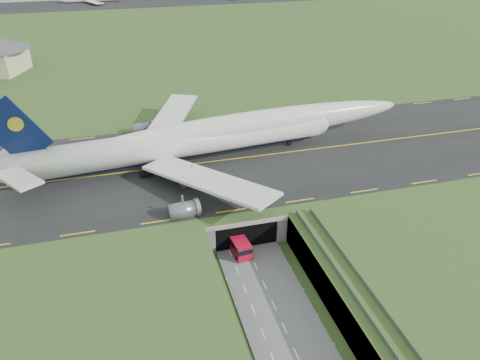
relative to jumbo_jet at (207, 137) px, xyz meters
name	(u,v)px	position (x,y,z in m)	size (l,w,h in m)	color
ground	(259,274)	(1.80, -34.48, -11.62)	(900.00, 900.00, 0.00)	#3B5421
airfield_deck	(260,261)	(1.80, -34.48, -8.62)	(800.00, 800.00, 6.00)	gray
trench_road	(273,304)	(1.80, -41.98, -11.52)	(12.00, 75.00, 0.20)	slate
taxiway	(217,161)	(1.80, -1.48, -5.53)	(800.00, 44.00, 0.18)	black
tunnel_portal	(235,209)	(1.80, -17.77, -8.29)	(17.00, 22.30, 6.00)	gray
guideway	(374,319)	(12.80, -53.60, -6.30)	(3.00, 53.00, 7.05)	#A8A8A3
jumbo_jet	(207,137)	(0.00, 0.00, 0.00)	(99.24, 62.75, 20.85)	silver
shuttle_tram	(238,244)	(-0.07, -27.05, -9.92)	(3.70, 7.86, 3.09)	red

